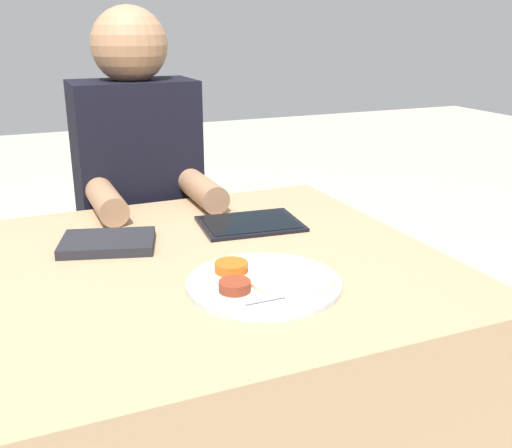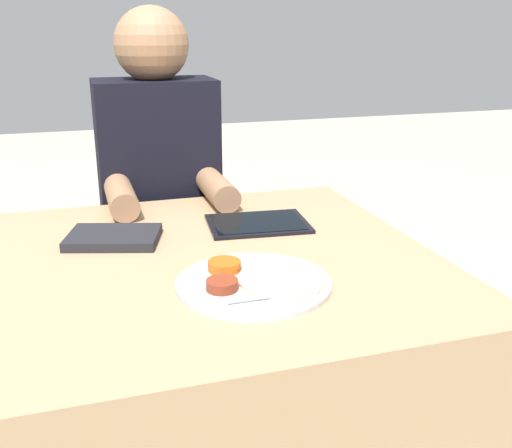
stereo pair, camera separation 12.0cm
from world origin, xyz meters
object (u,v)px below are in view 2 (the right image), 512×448
object	(u,v)px
thali_tray	(255,282)
person_diner	(162,233)
tablet_device	(258,224)
red_notebook	(114,238)

from	to	relation	value
thali_tray	person_diner	bearing A→B (deg)	94.72
thali_tray	person_diner	world-z (taller)	person_diner
thali_tray	tablet_device	distance (m)	0.34
thali_tray	person_diner	distance (m)	0.75
thali_tray	tablet_device	xyz separation A→B (m)	(0.11, 0.32, -0.00)
thali_tray	tablet_device	size ratio (longest dim) A/B	1.14
red_notebook	tablet_device	bearing A→B (deg)	2.14
thali_tray	red_notebook	bearing A→B (deg)	125.75
thali_tray	red_notebook	xyz separation A→B (m)	(-0.22, 0.31, 0.00)
thali_tray	red_notebook	size ratio (longest dim) A/B	1.26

